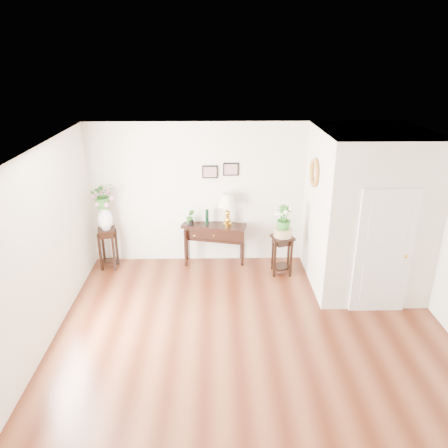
{
  "coord_description": "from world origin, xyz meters",
  "views": [
    {
      "loc": [
        -0.54,
        -5.38,
        4.04
      ],
      "look_at": [
        -0.41,
        1.3,
        1.35
      ],
      "focal_mm": 35.0,
      "sensor_mm": 36.0,
      "label": 1
    }
  ],
  "objects_px": {
    "plant_stand_b": "(282,255)",
    "console_table": "(214,244)",
    "table_lamp": "(228,208)",
    "plant_stand_a": "(108,248)"
  },
  "relations": [
    {
      "from": "console_table",
      "to": "plant_stand_b",
      "type": "height_order",
      "value": "console_table"
    },
    {
      "from": "plant_stand_a",
      "to": "plant_stand_b",
      "type": "xyz_separation_m",
      "value": [
        3.36,
        -0.29,
        -0.03
      ]
    },
    {
      "from": "plant_stand_a",
      "to": "plant_stand_b",
      "type": "bearing_deg",
      "value": -4.98
    },
    {
      "from": "table_lamp",
      "to": "plant_stand_b",
      "type": "distance_m",
      "value": 1.38
    },
    {
      "from": "table_lamp",
      "to": "plant_stand_a",
      "type": "bearing_deg",
      "value": -175.57
    },
    {
      "from": "table_lamp",
      "to": "plant_stand_a",
      "type": "distance_m",
      "value": 2.46
    },
    {
      "from": "plant_stand_b",
      "to": "table_lamp",
      "type": "bearing_deg",
      "value": 155.2
    },
    {
      "from": "console_table",
      "to": "plant_stand_b",
      "type": "distance_m",
      "value": 1.38
    },
    {
      "from": "plant_stand_b",
      "to": "console_table",
      "type": "bearing_deg",
      "value": 159.92
    },
    {
      "from": "table_lamp",
      "to": "plant_stand_a",
      "type": "xyz_separation_m",
      "value": [
        -2.34,
        -0.18,
        -0.76
      ]
    }
  ]
}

